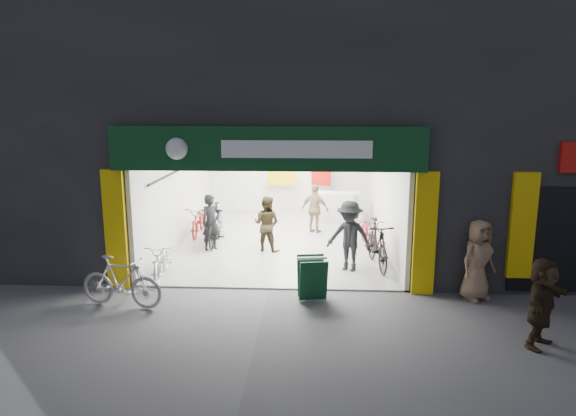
# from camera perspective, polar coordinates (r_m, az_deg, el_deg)

# --- Properties ---
(ground) EXTENTS (60.00, 60.00, 0.00)m
(ground) POSITION_cam_1_polar(r_m,az_deg,el_deg) (11.20, -2.17, -9.06)
(ground) COLOR #56565B
(ground) RESTS_ON ground
(building) EXTENTS (17.00, 10.27, 8.00)m
(building) POSITION_cam_1_polar(r_m,az_deg,el_deg) (15.42, 2.86, 13.00)
(building) COLOR #232326
(building) RESTS_ON ground
(bike_left_front) EXTENTS (0.77, 1.70, 0.86)m
(bike_left_front) POSITION_cam_1_polar(r_m,az_deg,el_deg) (12.09, -13.87, -5.65)
(bike_left_front) COLOR silver
(bike_left_front) RESTS_ON ground
(bike_left_midfront) EXTENTS (0.60, 1.98, 1.18)m
(bike_left_midfront) POSITION_cam_1_polar(r_m,az_deg,el_deg) (14.50, -8.10, -1.88)
(bike_left_midfront) COLOR black
(bike_left_midfront) RESTS_ON ground
(bike_left_midback) EXTENTS (0.68, 1.77, 0.92)m
(bike_left_midback) POSITION_cam_1_polar(r_m,az_deg,el_deg) (15.65, -9.89, -1.42)
(bike_left_midback) COLOR maroon
(bike_left_midback) RESTS_ON ground
(bike_left_back) EXTENTS (0.54, 1.75, 1.04)m
(bike_left_back) POSITION_cam_1_polar(r_m,az_deg,el_deg) (14.90, -7.79, -1.76)
(bike_left_back) COLOR #B4B3B8
(bike_left_back) RESTS_ON ground
(bike_right_front) EXTENTS (0.76, 2.01, 1.18)m
(bike_right_front) POSITION_cam_1_polar(r_m,az_deg,el_deg) (12.62, 9.89, -4.00)
(bike_right_front) COLOR black
(bike_right_front) RESTS_ON ground
(bike_right_mid) EXTENTS (0.79, 1.68, 0.85)m
(bike_right_mid) POSITION_cam_1_polar(r_m,az_deg,el_deg) (14.33, 9.05, -2.75)
(bike_right_mid) COLOR maroon
(bike_right_mid) RESTS_ON ground
(bike_right_back) EXTENTS (0.72, 1.74, 1.01)m
(bike_right_back) POSITION_cam_1_polar(r_m,az_deg,el_deg) (16.73, 7.60, -0.32)
(bike_right_back) COLOR #ADACB1
(bike_right_back) RESTS_ON ground
(parked_bike) EXTENTS (1.79, 0.80, 1.04)m
(parked_bike) POSITION_cam_1_polar(r_m,az_deg,el_deg) (10.66, -18.04, -7.79)
(parked_bike) COLOR #ADAEB2
(parked_bike) RESTS_ON ground
(customer_a) EXTENTS (0.66, 0.66, 1.55)m
(customer_a) POSITION_cam_1_polar(r_m,az_deg,el_deg) (13.93, -8.55, -1.67)
(customer_a) COLOR black
(customer_a) RESTS_ON ground
(customer_b) EXTENTS (0.88, 0.78, 1.52)m
(customer_b) POSITION_cam_1_polar(r_m,az_deg,el_deg) (13.74, -2.40, -1.79)
(customer_b) COLOR #342817
(customer_b) RESTS_ON ground
(customer_c) EXTENTS (1.28, 1.05, 1.72)m
(customer_c) POSITION_cam_1_polar(r_m,az_deg,el_deg) (12.15, 6.84, -3.20)
(customer_c) COLOR black
(customer_c) RESTS_ON ground
(customer_d) EXTENTS (0.96, 0.75, 1.52)m
(customer_d) POSITION_cam_1_polar(r_m,az_deg,el_deg) (15.63, 3.04, -0.13)
(customer_d) COLOR #997D59
(customer_d) RESTS_ON ground
(pedestrian_near) EXTENTS (0.97, 0.87, 1.67)m
(pedestrian_near) POSITION_cam_1_polar(r_m,az_deg,el_deg) (11.11, 20.34, -5.44)
(pedestrian_near) COLOR #8B6B51
(pedestrian_near) RESTS_ON ground
(pedestrian_far) EXTENTS (1.26, 1.36, 1.52)m
(pedestrian_far) POSITION_cam_1_polar(r_m,az_deg,el_deg) (9.46, 26.38, -9.42)
(pedestrian_far) COLOR #322417
(pedestrian_far) RESTS_ON ground
(sandwich_board) EXTENTS (0.65, 0.66, 0.87)m
(sandwich_board) POSITION_cam_1_polar(r_m,az_deg,el_deg) (10.53, 2.70, -7.67)
(sandwich_board) COLOR #0E3B20
(sandwich_board) RESTS_ON ground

